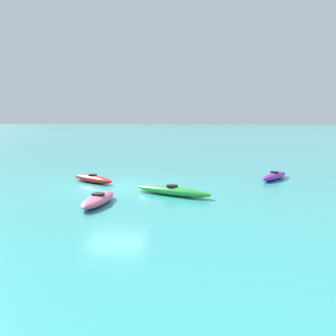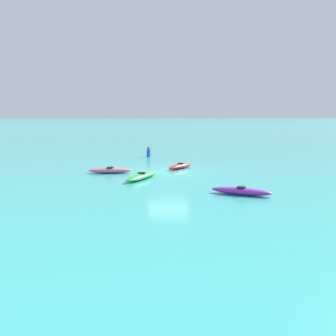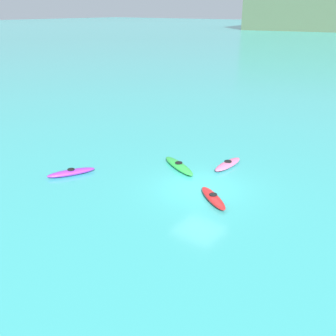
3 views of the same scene
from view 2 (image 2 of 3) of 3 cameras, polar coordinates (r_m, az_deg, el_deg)
name	(u,v)px [view 2 (image 2 of 3)]	position (r m, az deg, el deg)	size (l,w,h in m)	color
ground_plane	(169,171)	(22.80, 0.09, -0.55)	(600.00, 600.00, 0.00)	#38ADA8
kayak_pink	(110,170)	(22.46, -9.03, -0.37)	(0.69, 2.65, 0.37)	pink
kayak_purple	(241,191)	(16.57, 11.39, -3.57)	(1.75, 2.71, 0.37)	purple
kayak_green	(142,176)	(20.19, -4.14, -1.28)	(3.21, 2.10, 0.37)	green
kayak_red	(180,166)	(24.09, 1.93, 0.32)	(2.48, 2.04, 0.37)	red
person_near_shore	(149,152)	(30.63, -3.07, 2.47)	(0.45, 0.45, 0.88)	blue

